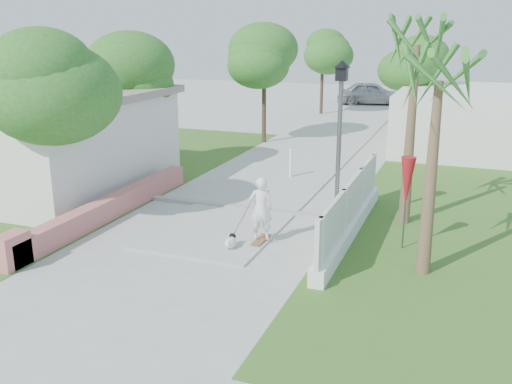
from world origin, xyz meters
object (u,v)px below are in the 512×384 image
at_px(street_lamp, 339,139).
at_px(patio_umbrella, 407,182).
at_px(bollard, 291,162).
at_px(parked_car, 372,93).
at_px(skateboarder, 256,211).
at_px(dog, 231,242).

bearing_deg(street_lamp, patio_umbrella, -27.76).
relative_size(street_lamp, patio_umbrella, 1.93).
xyz_separation_m(street_lamp, patio_umbrella, (1.90, -1.00, -0.74)).
distance_m(bollard, parked_car, 21.36).
distance_m(patio_umbrella, skateboarder, 3.71).
bearing_deg(skateboarder, parked_car, -109.25).
height_order(street_lamp, bollard, street_lamp).
xyz_separation_m(street_lamp, parked_car, (-3.46, 25.85, -1.62)).
height_order(street_lamp, skateboarder, street_lamp).
height_order(bollard, skateboarder, skateboarder).
bearing_deg(street_lamp, parked_car, 97.63).
bearing_deg(patio_umbrella, skateboarder, -164.69).
height_order(street_lamp, dog, street_lamp).
xyz_separation_m(patio_umbrella, parked_car, (-5.36, 26.85, -0.88)).
relative_size(bollard, dog, 1.92).
xyz_separation_m(skateboarder, parked_car, (-1.88, 27.80, -0.04)).
bearing_deg(dog, skateboarder, 47.21).
bearing_deg(parked_car, skateboarder, 172.68).
bearing_deg(bollard, parked_car, 92.05).
xyz_separation_m(bollard, skateboarder, (1.12, -6.45, 0.26)).
relative_size(patio_umbrella, skateboarder, 1.34).
bearing_deg(bollard, skateboarder, -80.19).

